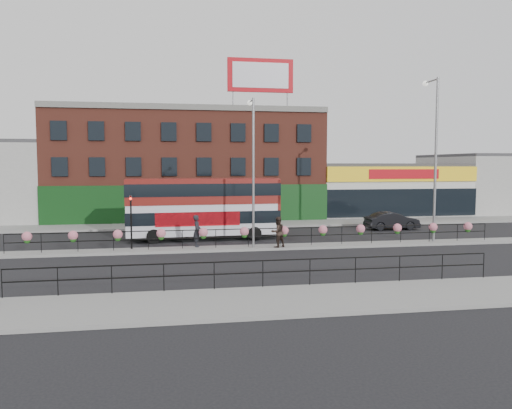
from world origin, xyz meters
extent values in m
plane|color=black|center=(0.00, 0.00, 0.00)|extent=(120.00, 120.00, 0.00)
cube|color=gray|center=(0.00, -12.00, 0.07)|extent=(60.00, 4.00, 0.15)
cube|color=gray|center=(0.00, 12.00, 0.07)|extent=(60.00, 4.00, 0.15)
cube|color=gray|center=(0.00, 0.00, 0.07)|extent=(60.00, 1.60, 0.15)
cube|color=gold|center=(0.00, -9.70, 0.01)|extent=(60.00, 0.10, 0.01)
cube|color=gold|center=(0.00, -9.88, 0.01)|extent=(60.00, 0.10, 0.01)
cube|color=brown|center=(-4.00, 20.00, 5.00)|extent=(25.00, 12.00, 10.00)
cube|color=#3F3F42|center=(-4.00, 20.00, 10.15)|extent=(25.00, 12.00, 0.30)
cube|color=#0E3811|center=(-4.00, 13.92, 1.70)|extent=(25.00, 0.25, 3.40)
cube|color=silver|center=(16.00, 20.00, 2.50)|extent=(15.00, 12.00, 5.00)
cube|color=#3F3F42|center=(16.00, 20.00, 5.15)|extent=(15.00, 12.00, 0.30)
cube|color=yellow|center=(16.00, 13.92, 4.30)|extent=(15.00, 0.25, 1.40)
cube|color=#AB0810|center=(16.00, 13.80, 4.30)|extent=(7.00, 0.10, 0.90)
cube|color=black|center=(16.00, 13.92, 1.60)|extent=(15.00, 0.25, 2.60)
cube|color=#A4A39F|center=(30.75, 20.00, 3.00)|extent=(14.50, 12.00, 6.00)
cube|color=#3F3F42|center=(30.75, 20.00, 6.15)|extent=(14.50, 12.00, 0.30)
cube|color=#AB0810|center=(2.50, 15.00, 13.20)|extent=(6.00, 0.25, 3.00)
cube|color=silver|center=(2.50, 14.86, 13.20)|extent=(5.10, 0.04, 2.25)
cylinder|color=gray|center=(0.00, 15.00, 11.00)|extent=(0.12, 0.12, 1.40)
cylinder|color=gray|center=(5.00, 15.00, 11.00)|extent=(0.12, 0.12, 1.40)
cube|color=black|center=(0.00, 0.00, 1.25)|extent=(30.00, 0.05, 0.05)
cube|color=black|center=(0.00, 0.00, 0.76)|extent=(30.00, 0.05, 0.05)
cylinder|color=black|center=(-15.00, 0.00, 0.70)|extent=(0.04, 0.04, 1.10)
cylinder|color=black|center=(-13.00, 0.00, 0.70)|extent=(0.04, 0.04, 1.10)
cylinder|color=black|center=(-11.00, 0.00, 0.70)|extent=(0.04, 0.04, 1.10)
cylinder|color=black|center=(-9.00, 0.00, 0.70)|extent=(0.04, 0.04, 1.10)
cylinder|color=black|center=(-7.00, 0.00, 0.70)|extent=(0.04, 0.04, 1.10)
cylinder|color=black|center=(-5.00, 0.00, 0.70)|extent=(0.04, 0.04, 1.10)
cylinder|color=black|center=(-3.00, 0.00, 0.70)|extent=(0.04, 0.04, 1.10)
cylinder|color=black|center=(-1.00, 0.00, 0.70)|extent=(0.04, 0.04, 1.10)
cylinder|color=black|center=(1.00, 0.00, 0.70)|extent=(0.04, 0.04, 1.10)
cylinder|color=black|center=(3.00, 0.00, 0.70)|extent=(0.04, 0.04, 1.10)
cylinder|color=black|center=(5.00, 0.00, 0.70)|extent=(0.04, 0.04, 1.10)
cylinder|color=black|center=(7.00, 0.00, 0.70)|extent=(0.04, 0.04, 1.10)
cylinder|color=black|center=(9.00, 0.00, 0.70)|extent=(0.04, 0.04, 1.10)
cylinder|color=black|center=(11.00, 0.00, 0.70)|extent=(0.04, 0.04, 1.10)
cylinder|color=black|center=(13.00, 0.00, 0.70)|extent=(0.04, 0.04, 1.10)
cylinder|color=black|center=(15.00, 0.00, 0.70)|extent=(0.04, 0.04, 1.10)
sphere|color=#CA6B7F|center=(-13.75, 0.00, 1.10)|extent=(0.56, 0.56, 0.56)
sphere|color=#1E5417|center=(-13.75, 0.00, 0.87)|extent=(0.36, 0.36, 0.36)
sphere|color=#CA6B7F|center=(-11.25, 0.00, 1.10)|extent=(0.56, 0.56, 0.56)
sphere|color=#1E5417|center=(-11.25, 0.00, 0.87)|extent=(0.36, 0.36, 0.36)
sphere|color=#CA6B7F|center=(-8.75, 0.00, 1.10)|extent=(0.56, 0.56, 0.56)
sphere|color=#1E5417|center=(-8.75, 0.00, 0.87)|extent=(0.36, 0.36, 0.36)
sphere|color=#CA6B7F|center=(-6.25, 0.00, 1.10)|extent=(0.56, 0.56, 0.56)
sphere|color=#1E5417|center=(-6.25, 0.00, 0.87)|extent=(0.36, 0.36, 0.36)
sphere|color=#CA6B7F|center=(-3.75, 0.00, 1.10)|extent=(0.56, 0.56, 0.56)
sphere|color=#1E5417|center=(-3.75, 0.00, 0.87)|extent=(0.36, 0.36, 0.36)
sphere|color=#CA6B7F|center=(-1.25, 0.00, 1.10)|extent=(0.56, 0.56, 0.56)
sphere|color=#1E5417|center=(-1.25, 0.00, 0.87)|extent=(0.36, 0.36, 0.36)
sphere|color=#CA6B7F|center=(1.25, 0.00, 1.10)|extent=(0.56, 0.56, 0.56)
sphere|color=#1E5417|center=(1.25, 0.00, 0.87)|extent=(0.36, 0.36, 0.36)
sphere|color=#CA6B7F|center=(3.75, 0.00, 1.10)|extent=(0.56, 0.56, 0.56)
sphere|color=#1E5417|center=(3.75, 0.00, 0.87)|extent=(0.36, 0.36, 0.36)
sphere|color=#CA6B7F|center=(6.25, 0.00, 1.10)|extent=(0.56, 0.56, 0.56)
sphere|color=#1E5417|center=(6.25, 0.00, 0.87)|extent=(0.36, 0.36, 0.36)
sphere|color=#CA6B7F|center=(8.75, 0.00, 1.10)|extent=(0.56, 0.56, 0.56)
sphere|color=#1E5417|center=(8.75, 0.00, 0.87)|extent=(0.36, 0.36, 0.36)
sphere|color=#CA6B7F|center=(11.25, 0.00, 1.10)|extent=(0.56, 0.56, 0.56)
sphere|color=#1E5417|center=(11.25, 0.00, 0.87)|extent=(0.36, 0.36, 0.36)
sphere|color=#CA6B7F|center=(13.75, 0.00, 1.10)|extent=(0.56, 0.56, 0.56)
sphere|color=#1E5417|center=(13.75, 0.00, 0.87)|extent=(0.36, 0.36, 0.36)
cube|color=black|center=(-2.00, -10.10, 1.25)|extent=(20.00, 0.05, 0.05)
cube|color=black|center=(-2.00, -10.10, 0.76)|extent=(20.00, 0.05, 0.05)
cylinder|color=black|center=(-12.00, -10.10, 0.70)|extent=(0.04, 0.04, 1.10)
cylinder|color=black|center=(-10.00, -10.10, 0.70)|extent=(0.04, 0.04, 1.10)
cylinder|color=black|center=(-8.00, -10.10, 0.70)|extent=(0.04, 0.04, 1.10)
cylinder|color=black|center=(-6.00, -10.10, 0.70)|extent=(0.04, 0.04, 1.10)
cylinder|color=black|center=(-4.00, -10.10, 0.70)|extent=(0.04, 0.04, 1.10)
cylinder|color=black|center=(-2.00, -10.10, 0.70)|extent=(0.04, 0.04, 1.10)
cylinder|color=black|center=(0.00, -10.10, 0.70)|extent=(0.04, 0.04, 1.10)
cylinder|color=black|center=(2.00, -10.10, 0.70)|extent=(0.04, 0.04, 1.10)
cylinder|color=black|center=(4.00, -10.10, 0.70)|extent=(0.04, 0.04, 1.10)
cylinder|color=black|center=(6.00, -10.10, 0.70)|extent=(0.04, 0.04, 1.10)
cylinder|color=black|center=(8.00, -10.10, 0.70)|extent=(0.04, 0.04, 1.10)
cube|color=silver|center=(-3.45, 4.52, 2.26)|extent=(10.44, 2.76, 3.77)
cube|color=maroon|center=(-3.45, 4.52, 3.34)|extent=(10.50, 2.82, 1.69)
cube|color=black|center=(-3.45, 4.52, 1.60)|extent=(10.52, 2.84, 0.85)
cube|color=black|center=(-3.45, 4.52, 3.48)|extent=(10.54, 2.86, 0.85)
cube|color=maroon|center=(-3.45, 4.52, 4.17)|extent=(10.44, 2.76, 0.11)
cube|color=maroon|center=(1.68, 4.72, 2.26)|extent=(0.30, 2.42, 3.77)
cube|color=#AB0810|center=(-3.87, 3.30, 1.55)|extent=(5.64, 0.26, 0.94)
cylinder|color=black|center=(-6.79, 3.21, 0.47)|extent=(0.95, 0.32, 0.94)
cylinder|color=black|center=(-6.88, 5.56, 0.47)|extent=(0.95, 0.32, 0.94)
cylinder|color=black|center=(-0.01, 3.47, 0.47)|extent=(0.95, 0.32, 0.94)
cylinder|color=black|center=(-0.11, 5.83, 0.47)|extent=(0.95, 0.32, 0.94)
imported|color=black|center=(11.75, 7.18, 0.70)|extent=(1.62, 4.32, 1.41)
imported|color=black|center=(-4.10, 0.54, 1.13)|extent=(0.85, 0.68, 1.95)
imported|color=black|center=(0.73, -0.50, 1.09)|extent=(1.40, 1.33, 1.87)
cylinder|color=gray|center=(-0.71, -0.14, 4.65)|extent=(0.14, 0.14, 9.01)
cylinder|color=gray|center=(-0.71, 0.54, 9.07)|extent=(0.09, 1.35, 0.09)
sphere|color=silver|center=(-0.71, 1.22, 9.02)|extent=(0.32, 0.32, 0.32)
cylinder|color=gray|center=(11.35, 0.10, 5.46)|extent=(0.17, 0.17, 10.62)
cylinder|color=gray|center=(11.35, 0.90, 10.67)|extent=(0.11, 1.59, 0.11)
sphere|color=silver|center=(11.35, 1.70, 10.62)|extent=(0.38, 0.38, 0.38)
cylinder|color=black|center=(-8.00, 0.40, 1.75)|extent=(0.10, 0.10, 3.20)
imported|color=black|center=(-8.00, 0.40, 3.35)|extent=(0.15, 0.18, 0.90)
sphere|color=#FF190C|center=(-8.00, 0.28, 3.17)|extent=(0.14, 0.14, 0.14)
camera|label=1|loc=(-5.74, -29.91, 5.16)|focal=35.00mm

